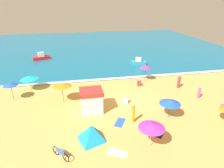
{
  "coord_description": "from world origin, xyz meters",
  "views": [
    {
      "loc": [
        -5.37,
        -19.07,
        10.59
      ],
      "look_at": [
        -1.14,
        2.82,
        0.8
      ],
      "focal_mm": 31.0,
      "sensor_mm": 36.0,
      "label": 1
    }
  ],
  "objects_px": {
    "beachgoer_0": "(179,82)",
    "lifeguard_cabana": "(91,100)",
    "beach_umbrella_0": "(29,77)",
    "beach_umbrella_2": "(146,67)",
    "beachgoer_5": "(126,100)",
    "beachgoer_1": "(133,114)",
    "beach_umbrella_5": "(62,85)",
    "beach_umbrella_7": "(10,84)",
    "parked_bicycle": "(61,153)",
    "beach_tent": "(91,133)",
    "small_boat_1": "(138,62)",
    "beachgoer_2": "(139,83)",
    "beachgoer_3": "(199,92)",
    "beach_umbrella_1": "(152,126)",
    "beach_umbrella_6": "(170,102)",
    "small_boat_0": "(41,57)"
  },
  "relations": [
    {
      "from": "beachgoer_0",
      "to": "lifeguard_cabana",
      "type": "bearing_deg",
      "value": -162.76
    },
    {
      "from": "beach_umbrella_0",
      "to": "beachgoer_0",
      "type": "bearing_deg",
      "value": -8.88
    },
    {
      "from": "beach_umbrella_2",
      "to": "beachgoer_0",
      "type": "bearing_deg",
      "value": -40.17
    },
    {
      "from": "beachgoer_5",
      "to": "beachgoer_1",
      "type": "bearing_deg",
      "value": -94.52
    },
    {
      "from": "beachgoer_5",
      "to": "beach_umbrella_5",
      "type": "bearing_deg",
      "value": 165.72
    },
    {
      "from": "lifeguard_cabana",
      "to": "beach_umbrella_7",
      "type": "xyz_separation_m",
      "value": [
        -8.6,
        4.13,
        0.74
      ]
    },
    {
      "from": "beach_umbrella_5",
      "to": "beach_umbrella_7",
      "type": "bearing_deg",
      "value": 164.82
    },
    {
      "from": "beach_umbrella_0",
      "to": "beachgoer_0",
      "type": "height_order",
      "value": "beach_umbrella_0"
    },
    {
      "from": "beach_umbrella_2",
      "to": "parked_bicycle",
      "type": "bearing_deg",
      "value": -130.92
    },
    {
      "from": "beachgoer_1",
      "to": "beachgoer_5",
      "type": "relative_size",
      "value": 1.79
    },
    {
      "from": "beach_tent",
      "to": "small_boat_1",
      "type": "relative_size",
      "value": 0.92
    },
    {
      "from": "lifeguard_cabana",
      "to": "small_boat_1",
      "type": "relative_size",
      "value": 0.82
    },
    {
      "from": "beach_tent",
      "to": "small_boat_1",
      "type": "distance_m",
      "value": 20.73
    },
    {
      "from": "beach_umbrella_2",
      "to": "beach_umbrella_5",
      "type": "distance_m",
      "value": 11.75
    },
    {
      "from": "beach_tent",
      "to": "beachgoer_2",
      "type": "distance_m",
      "value": 12.05
    },
    {
      "from": "beach_umbrella_5",
      "to": "beachgoer_3",
      "type": "xyz_separation_m",
      "value": [
        15.43,
        -2.13,
        -1.31
      ]
    },
    {
      "from": "beach_umbrella_7",
      "to": "beachgoer_2",
      "type": "xyz_separation_m",
      "value": [
        15.39,
        1.01,
        -1.56
      ]
    },
    {
      "from": "beachgoer_5",
      "to": "small_boat_1",
      "type": "xyz_separation_m",
      "value": [
        5.57,
        12.87,
        0.09
      ]
    },
    {
      "from": "beachgoer_5",
      "to": "beachgoer_3",
      "type": "bearing_deg",
      "value": -2.64
    },
    {
      "from": "lifeguard_cabana",
      "to": "beachgoer_0",
      "type": "xyz_separation_m",
      "value": [
        11.63,
        3.61,
        -0.4
      ]
    },
    {
      "from": "beachgoer_0",
      "to": "beachgoer_3",
      "type": "bearing_deg",
      "value": -74.93
    },
    {
      "from": "lifeguard_cabana",
      "to": "beach_umbrella_5",
      "type": "relative_size",
      "value": 1.01
    },
    {
      "from": "beach_umbrella_1",
      "to": "beach_umbrella_2",
      "type": "distance_m",
      "value": 13.36
    },
    {
      "from": "lifeguard_cabana",
      "to": "beach_tent",
      "type": "height_order",
      "value": "lifeguard_cabana"
    },
    {
      "from": "beach_umbrella_0",
      "to": "beach_umbrella_7",
      "type": "distance_m",
      "value": 2.84
    },
    {
      "from": "beach_umbrella_7",
      "to": "beachgoer_3",
      "type": "distance_m",
      "value": 21.43
    },
    {
      "from": "beach_umbrella_7",
      "to": "small_boat_1",
      "type": "height_order",
      "value": "beach_umbrella_7"
    },
    {
      "from": "beachgoer_0",
      "to": "beachgoer_1",
      "type": "height_order",
      "value": "beachgoer_1"
    },
    {
      "from": "beachgoer_1",
      "to": "beachgoer_2",
      "type": "xyz_separation_m",
      "value": [
        3.2,
        7.85,
        -0.47
      ]
    },
    {
      "from": "beachgoer_0",
      "to": "small_boat_1",
      "type": "relative_size",
      "value": 0.6
    },
    {
      "from": "beach_umbrella_6",
      "to": "parked_bicycle",
      "type": "distance_m",
      "value": 10.72
    },
    {
      "from": "beachgoer_5",
      "to": "small_boat_0",
      "type": "height_order",
      "value": "small_boat_0"
    },
    {
      "from": "beach_umbrella_0",
      "to": "parked_bicycle",
      "type": "xyz_separation_m",
      "value": [
        4.28,
        -12.58,
        -1.31
      ]
    },
    {
      "from": "beach_umbrella_6",
      "to": "beachgoer_5",
      "type": "relative_size",
      "value": 2.6
    },
    {
      "from": "beach_umbrella_7",
      "to": "small_boat_1",
      "type": "bearing_deg",
      "value": 28.03
    },
    {
      "from": "beach_umbrella_6",
      "to": "parked_bicycle",
      "type": "xyz_separation_m",
      "value": [
        -10.06,
        -3.45,
        -1.33
      ]
    },
    {
      "from": "beach_tent",
      "to": "beachgoer_1",
      "type": "xyz_separation_m",
      "value": [
        4.03,
        1.78,
        0.16
      ]
    },
    {
      "from": "beachgoer_1",
      "to": "beachgoer_2",
      "type": "relative_size",
      "value": 1.94
    },
    {
      "from": "beachgoer_0",
      "to": "small_boat_1",
      "type": "distance_m",
      "value": 10.36
    },
    {
      "from": "beach_umbrella_5",
      "to": "beach_umbrella_6",
      "type": "bearing_deg",
      "value": -26.99
    },
    {
      "from": "beach_umbrella_0",
      "to": "beach_tent",
      "type": "xyz_separation_m",
      "value": [
        6.67,
        -11.02,
        -0.99
      ]
    },
    {
      "from": "beach_umbrella_0",
      "to": "beach_umbrella_6",
      "type": "distance_m",
      "value": 17.0
    },
    {
      "from": "small_boat_0",
      "to": "beach_umbrella_7",
      "type": "bearing_deg",
      "value": -93.38
    },
    {
      "from": "beachgoer_0",
      "to": "beachgoer_1",
      "type": "bearing_deg",
      "value": -141.85
    },
    {
      "from": "lifeguard_cabana",
      "to": "beachgoer_2",
      "type": "xyz_separation_m",
      "value": [
        6.79,
        5.14,
        -0.82
      ]
    },
    {
      "from": "lifeguard_cabana",
      "to": "beach_umbrella_1",
      "type": "xyz_separation_m",
      "value": [
        3.97,
        -6.12,
        0.71
      ]
    },
    {
      "from": "beach_umbrella_6",
      "to": "parked_bicycle",
      "type": "height_order",
      "value": "beach_umbrella_6"
    },
    {
      "from": "beach_umbrella_1",
      "to": "beachgoer_0",
      "type": "height_order",
      "value": "beach_umbrella_1"
    },
    {
      "from": "beach_umbrella_2",
      "to": "beachgoer_3",
      "type": "relative_size",
      "value": 1.52
    },
    {
      "from": "beach_umbrella_0",
      "to": "beachgoer_5",
      "type": "xyz_separation_m",
      "value": [
        10.99,
        -5.68,
        -1.26
      ]
    }
  ]
}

